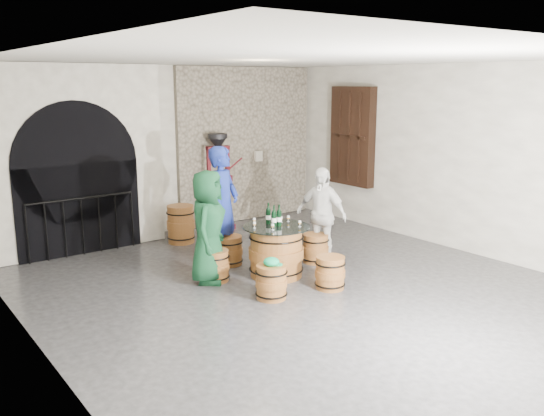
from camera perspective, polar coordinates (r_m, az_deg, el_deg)
ground at (r=8.35m, az=2.43°, el=-7.87°), size 8.00×8.00×0.00m
wall_back at (r=11.30m, az=-10.41°, el=5.64°), size 8.00×0.00×8.00m
wall_left at (r=6.38m, az=-22.69°, el=-0.26°), size 0.00×8.00×8.00m
wall_right at (r=10.48m, az=17.62°, el=4.75°), size 0.00×8.00×8.00m
ceiling at (r=7.84m, az=2.65°, el=14.65°), size 8.00×8.00×0.00m
stone_facing_panel at (r=12.14m, az=-2.61°, el=6.29°), size 3.20×0.12×3.18m
arched_opening at (r=10.36m, az=-19.23°, el=4.45°), size 3.10×0.60×3.19m
shuttered_window at (r=11.93m, az=7.94°, el=7.04°), size 0.23×1.10×2.00m
barrel_table at (r=8.70m, az=0.42°, el=-4.32°), size 1.01×1.01×0.78m
barrel_stool_left at (r=8.58m, az=-5.69°, el=-5.71°), size 0.44×0.44×0.47m
barrel_stool_far at (r=9.31m, az=-4.25°, el=-4.22°), size 0.44×0.44×0.47m
barrel_stool_right at (r=9.43m, az=4.33°, el=-4.01°), size 0.44×0.44×0.47m
barrel_stool_near_right at (r=8.27m, az=5.77°, el=-6.40°), size 0.44×0.44×0.47m
barrel_stool_near_left at (r=7.86m, az=-0.06°, el=-7.35°), size 0.44×0.44×0.47m
green_cap at (r=7.77m, az=-0.04°, el=-5.36°), size 0.26×0.22×0.12m
person_green at (r=8.40m, az=-6.36°, el=-1.87°), size 0.95×0.95×1.66m
person_blue at (r=9.20m, az=-4.84°, el=0.21°), size 0.83×0.77×1.91m
person_white at (r=9.39m, az=4.89°, el=-0.65°), size 0.64×0.99×1.56m
wine_bottle_left at (r=8.54m, az=0.20°, el=-1.01°), size 0.08×0.08×0.32m
wine_bottle_center at (r=8.59m, az=0.71°, el=-0.93°), size 0.08×0.08×0.32m
wine_bottle_right at (r=8.72m, az=-0.37°, el=-0.73°), size 0.08×0.08×0.32m
tasting_glass_a at (r=8.36m, az=0.07°, el=-1.88°), size 0.05×0.05×0.10m
tasting_glass_b at (r=8.86m, az=1.62°, el=-1.06°), size 0.05×0.05×0.10m
tasting_glass_c at (r=8.71m, az=-1.78°, el=-1.30°), size 0.05×0.05×0.10m
tasting_glass_d at (r=8.82m, az=0.92°, el=-1.13°), size 0.05×0.05×0.10m
tasting_glass_e at (r=8.55m, az=2.77°, el=-1.57°), size 0.05×0.05×0.10m
tasting_glass_f at (r=8.47m, az=-1.75°, el=-1.70°), size 0.05×0.05×0.10m
side_barrel at (r=10.65m, az=-9.02°, el=-1.59°), size 0.52×0.52×0.69m
corking_press at (r=11.42m, az=-5.33°, el=3.37°), size 0.79×0.48×1.90m
control_box at (r=12.25m, az=-1.42°, el=5.18°), size 0.18×0.10×0.22m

